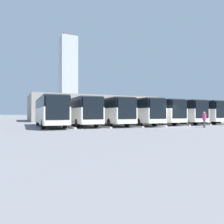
% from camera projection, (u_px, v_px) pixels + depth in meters
% --- Properties ---
extents(ground_plane, '(600.00, 600.00, 0.00)m').
position_uv_depth(ground_plane, '(169.00, 127.00, 25.04)').
color(ground_plane, slate).
extents(bus_0, '(2.78, 11.98, 3.30)m').
position_uv_depth(bus_0, '(204.00, 112.00, 36.18)').
color(bus_0, silver).
rests_on(bus_0, ground_plane).
extents(curb_divider_0, '(0.49, 7.77, 0.15)m').
position_uv_depth(curb_divider_0, '(205.00, 123.00, 33.82)').
color(curb_divider_0, '#B2B2AD').
rests_on(curb_divider_0, ground_plane).
extents(bus_1, '(2.78, 11.98, 3.30)m').
position_uv_depth(bus_1, '(190.00, 112.00, 34.23)').
color(bus_1, silver).
rests_on(bus_1, ground_plane).
extents(curb_divider_1, '(0.49, 7.77, 0.15)m').
position_uv_depth(curb_divider_1, '(190.00, 124.00, 31.87)').
color(curb_divider_1, '#B2B2AD').
rests_on(curb_divider_1, ground_plane).
extents(bus_2, '(2.78, 11.98, 3.30)m').
position_uv_depth(bus_2, '(172.00, 111.00, 32.73)').
color(bus_2, silver).
rests_on(bus_2, ground_plane).
extents(curb_divider_2, '(0.49, 7.77, 0.15)m').
position_uv_depth(curb_divider_2, '(170.00, 124.00, 30.37)').
color(curb_divider_2, '#B2B2AD').
rests_on(curb_divider_2, ground_plane).
extents(bus_3, '(2.78, 11.98, 3.30)m').
position_uv_depth(bus_3, '(152.00, 111.00, 31.28)').
color(bus_3, silver).
rests_on(bus_3, ground_plane).
extents(curb_divider_3, '(0.49, 7.77, 0.15)m').
position_uv_depth(curb_divider_3, '(148.00, 125.00, 28.92)').
color(curb_divider_3, '#B2B2AD').
rests_on(curb_divider_3, ground_plane).
extents(bus_4, '(2.78, 11.98, 3.30)m').
position_uv_depth(bus_4, '(132.00, 111.00, 29.21)').
color(bus_4, silver).
rests_on(bus_4, ground_plane).
extents(curb_divider_4, '(0.49, 7.77, 0.15)m').
position_uv_depth(curb_divider_4, '(127.00, 125.00, 26.85)').
color(curb_divider_4, '#B2B2AD').
rests_on(curb_divider_4, ground_plane).
extents(bus_5, '(2.78, 11.98, 3.30)m').
position_uv_depth(bus_5, '(107.00, 111.00, 28.08)').
color(bus_5, silver).
rests_on(bus_5, ground_plane).
extents(curb_divider_5, '(0.49, 7.77, 0.15)m').
position_uv_depth(curb_divider_5, '(99.00, 126.00, 25.72)').
color(curb_divider_5, '#B2B2AD').
rests_on(curb_divider_5, ground_plane).
extents(bus_6, '(2.78, 11.98, 3.30)m').
position_uv_depth(bus_6, '(79.00, 111.00, 26.99)').
color(bus_6, silver).
rests_on(bus_6, ground_plane).
extents(curb_divider_6, '(0.49, 7.77, 0.15)m').
position_uv_depth(curb_divider_6, '(68.00, 126.00, 24.63)').
color(curb_divider_6, '#B2B2AD').
rests_on(curb_divider_6, ground_plane).
extents(bus_7, '(2.78, 11.98, 3.30)m').
position_uv_depth(bus_7, '(50.00, 111.00, 24.96)').
color(bus_7, silver).
rests_on(bus_7, ground_plane).
extents(pedestrian, '(0.53, 0.53, 1.72)m').
position_uv_depth(pedestrian, '(204.00, 119.00, 23.70)').
color(pedestrian, '#38384C').
rests_on(pedestrian, ground_plane).
extents(station_building, '(26.83, 14.57, 5.31)m').
position_uv_depth(station_building, '(93.00, 108.00, 48.75)').
color(station_building, gray).
rests_on(station_building, ground_plane).
extents(office_tower, '(14.45, 14.45, 73.48)m').
position_uv_depth(office_tower, '(68.00, 76.00, 198.21)').
color(office_tower, '#ADB2B7').
rests_on(office_tower, ground_plane).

